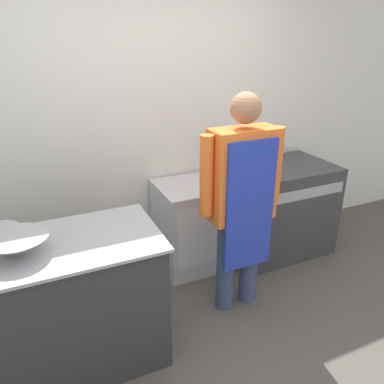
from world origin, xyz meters
name	(u,v)px	position (x,y,z in m)	size (l,w,h in m)	color
ground_plane	(236,376)	(0.00, 0.00, 0.00)	(14.00, 14.00, 0.00)	#4C4742
wall_back	(147,117)	(0.00, 1.63, 1.35)	(8.00, 0.05, 2.70)	white
prep_counter	(56,308)	(-0.98, 0.57, 0.44)	(1.33, 0.68, 0.89)	#2D2D33
stove	(277,208)	(1.16, 1.21, 0.44)	(0.96, 0.70, 0.90)	#38383D
fridge_unit	(191,225)	(0.27, 1.30, 0.40)	(0.58, 0.57, 0.79)	silver
person_cook	(242,195)	(0.36, 0.62, 0.95)	(0.65, 0.24, 1.67)	#38476B
mixing_bowl	(18,246)	(-1.11, 0.53, 0.94)	(0.34, 0.34, 0.11)	#9EA0A8
small_bowl	(1,235)	(-1.20, 0.74, 0.93)	(0.22, 0.22, 0.08)	#9EA0A8
stock_pot	(256,152)	(0.94, 1.33, 1.00)	(0.27, 0.27, 0.21)	#9EA0A8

